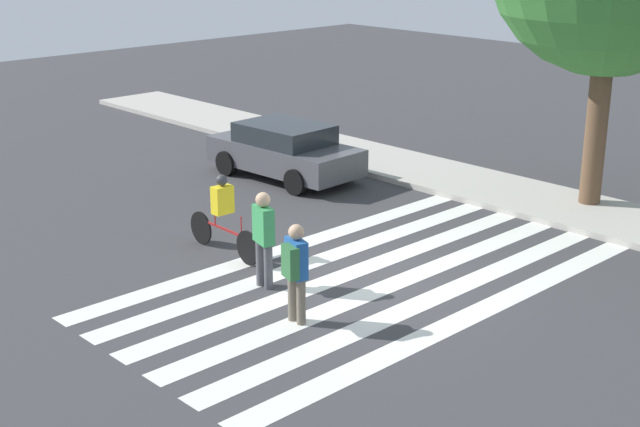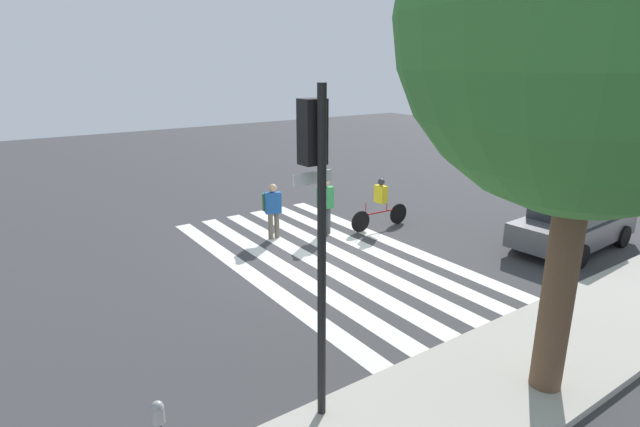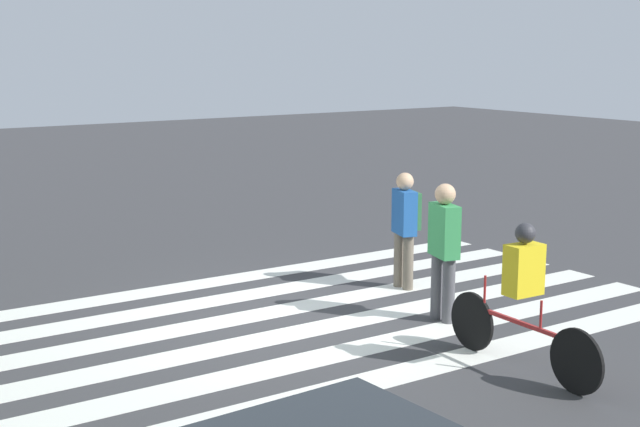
% 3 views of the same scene
% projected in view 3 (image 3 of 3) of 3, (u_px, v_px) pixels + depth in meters
% --- Properties ---
extents(ground_plane, '(60.00, 60.00, 0.00)m').
position_uv_depth(ground_plane, '(294.00, 320.00, 11.42)').
color(ground_plane, '#38383A').
extents(crosswalk_stripes, '(5.00, 10.00, 0.01)m').
position_uv_depth(crosswalk_stripes, '(294.00, 320.00, 11.42)').
color(crosswalk_stripes, silver).
rests_on(crosswalk_stripes, ground_plane).
extents(pedestrian_adult_tall_backpack, '(0.53, 0.35, 1.78)m').
position_uv_depth(pedestrian_adult_tall_backpack, '(444.00, 244.00, 11.22)').
color(pedestrian_adult_tall_backpack, '#4C4C51').
rests_on(pedestrian_adult_tall_backpack, ground_plane).
extents(pedestrian_child_with_backpack, '(0.51, 0.48, 1.69)m').
position_uv_depth(pedestrian_child_with_backpack, '(406.00, 221.00, 12.79)').
color(pedestrian_child_with_backpack, '#6B6051').
rests_on(pedestrian_child_with_backpack, ground_plane).
extents(cyclist_near_curb, '(2.25, 0.41, 1.63)m').
position_uv_depth(cyclist_near_curb, '(523.00, 293.00, 9.50)').
color(cyclist_near_curb, black).
rests_on(cyclist_near_curb, ground_plane).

